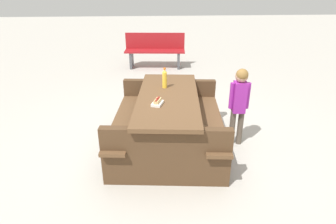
# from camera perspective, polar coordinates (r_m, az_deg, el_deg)

# --- Properties ---
(ground_plane) EXTENTS (30.00, 30.00, 0.00)m
(ground_plane) POSITION_cam_1_polar(r_m,az_deg,el_deg) (4.03, -0.00, -6.79)
(ground_plane) COLOR #B7B2A8
(ground_plane) RESTS_ON ground
(picnic_table) EXTENTS (1.92, 1.56, 0.75)m
(picnic_table) POSITION_cam_1_polar(r_m,az_deg,el_deg) (3.81, -0.00, -1.09)
(picnic_table) COLOR brown
(picnic_table) RESTS_ON ground
(soda_bottle) EXTENTS (0.06, 0.06, 0.28)m
(soda_bottle) POSITION_cam_1_polar(r_m,az_deg,el_deg) (3.94, -0.67, 6.56)
(soda_bottle) COLOR yellow
(soda_bottle) RESTS_ON picnic_table
(hotdog_tray) EXTENTS (0.21, 0.16, 0.08)m
(hotdog_tray) POSITION_cam_1_polar(r_m,az_deg,el_deg) (3.43, -2.08, 1.95)
(hotdog_tray) COLOR white
(hotdog_tray) RESTS_ON picnic_table
(child_in_coat) EXTENTS (0.17, 0.27, 1.08)m
(child_in_coat) POSITION_cam_1_polar(r_m,az_deg,el_deg) (3.91, 13.81, 2.78)
(child_in_coat) COLOR brown
(child_in_coat) RESTS_ON ground
(park_bench_near) EXTENTS (0.51, 1.53, 0.85)m
(park_bench_near) POSITION_cam_1_polar(r_m,az_deg,el_deg) (7.56, -2.57, 12.10)
(park_bench_near) COLOR maroon
(park_bench_near) RESTS_ON ground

